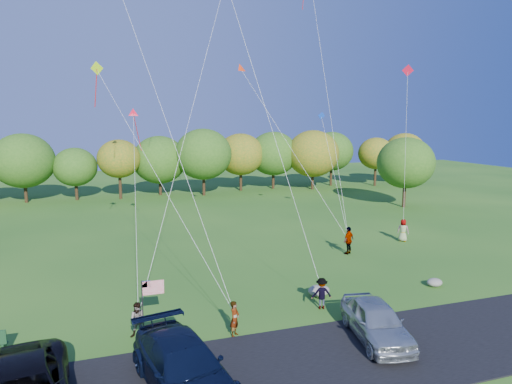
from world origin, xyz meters
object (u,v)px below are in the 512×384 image
(minivan_silver, at_px, (376,321))
(flyer_b, at_px, (138,320))
(flyer_e, at_px, (403,230))
(flyer_a, at_px, (235,319))
(minivan_navy, at_px, (184,367))
(flyer_d, at_px, (349,240))
(flyer_c, at_px, (322,293))

(minivan_silver, distance_m, flyer_b, 10.03)
(minivan_silver, bearing_deg, flyer_e, 60.68)
(flyer_a, bearing_deg, minivan_navy, 179.10)
(flyer_d, relative_size, flyer_e, 1.12)
(minivan_silver, height_order, flyer_e, flyer_e)
(minivan_navy, height_order, flyer_a, minivan_navy)
(minivan_silver, bearing_deg, flyer_b, 170.44)
(minivan_silver, xyz_separation_m, flyer_e, (10.96, 13.19, -0.00))
(flyer_b, distance_m, flyer_d, 16.80)
(flyer_c, height_order, flyer_e, flyer_e)
(minivan_navy, xyz_separation_m, flyer_b, (-1.16, 4.54, -0.14))
(flyer_e, bearing_deg, flyer_b, 64.03)
(flyer_a, distance_m, flyer_d, 14.21)
(flyer_b, height_order, flyer_c, flyer_c)
(minivan_navy, distance_m, flyer_c, 9.00)
(flyer_b, distance_m, flyer_e, 22.60)
(minivan_navy, bearing_deg, minivan_silver, -3.55)
(minivan_silver, bearing_deg, flyer_c, 110.65)
(flyer_a, height_order, flyer_b, flyer_a)
(flyer_a, bearing_deg, minivan_silver, -74.34)
(flyer_d, bearing_deg, flyer_e, 167.35)
(minivan_navy, relative_size, minivan_silver, 1.25)
(flyer_a, bearing_deg, flyer_e, -18.33)
(flyer_b, bearing_deg, flyer_a, -0.36)
(flyer_b, bearing_deg, flyer_e, 41.52)
(flyer_d, bearing_deg, minivan_navy, 13.99)
(flyer_d, bearing_deg, flyer_c, 23.61)
(minivan_silver, height_order, flyer_b, minivan_silver)
(flyer_c, relative_size, flyer_e, 0.90)
(minivan_silver, relative_size, flyer_a, 3.04)
(minivan_silver, bearing_deg, minivan_navy, -161.87)
(flyer_b, bearing_deg, minivan_silver, -4.04)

